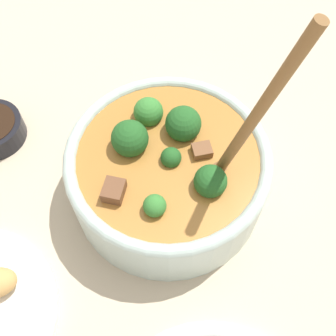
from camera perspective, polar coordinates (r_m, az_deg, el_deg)
The scene contains 2 objects.
ground_plane at distance 0.56m, azimuth 0.00°, elevation -3.02°, with size 4.00×4.00×0.00m, color #C6B293.
stew_bowl at distance 0.52m, azimuth 0.02°, elevation -0.25°, with size 0.25×0.25×0.30m.
Camera 1 is at (-0.15, -0.22, 0.50)m, focal length 45.00 mm.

